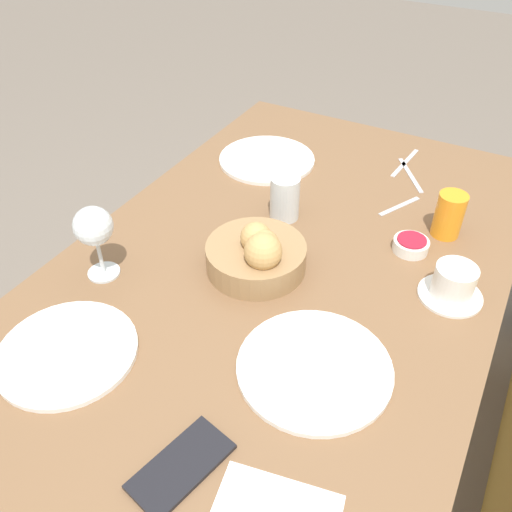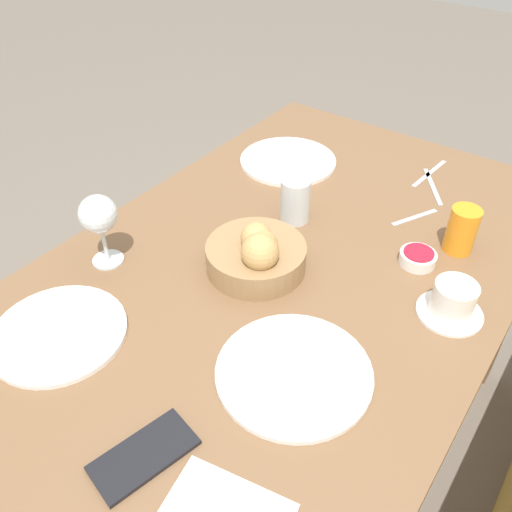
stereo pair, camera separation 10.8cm
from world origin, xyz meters
The scene contains 15 objects.
ground_plane centered at (0.00, 0.00, 0.00)m, with size 10.00×10.00×0.00m, color #6B6056.
dining_table centered at (0.00, 0.00, 0.63)m, with size 1.38×0.85×0.72m.
bread_basket centered at (0.04, -0.04, 0.76)m, with size 0.20×0.20×0.11m.
plate_near_left centered at (-0.36, -0.22, 0.73)m, with size 0.25×0.25×0.01m.
plate_near_right centered at (0.39, -0.21, 0.73)m, with size 0.24×0.24×0.01m.
plate_far_center centered at (0.22, 0.17, 0.73)m, with size 0.26×0.26×0.01m.
juice_glass centered at (-0.26, 0.27, 0.77)m, with size 0.06×0.06×0.10m.
water_tumbler centered at (-0.15, -0.07, 0.77)m, with size 0.07×0.07×0.10m.
wine_glass centered at (0.20, -0.30, 0.84)m, with size 0.08×0.08×0.16m.
coffee_cup centered at (-0.07, 0.33, 0.76)m, with size 0.12×0.12×0.07m.
jam_bowl_berry centered at (-0.17, 0.22, 0.74)m, with size 0.07×0.07×0.03m.
fork_silver centered at (-0.47, 0.13, 0.73)m, with size 0.14×0.10×0.00m.
knife_silver centered at (-0.52, 0.10, 0.73)m, with size 0.17×0.03×0.00m.
spoon_coffee centered at (-0.32, 0.15, 0.73)m, with size 0.12×0.07×0.00m.
cell_phone centered at (0.47, 0.08, 0.73)m, with size 0.16×0.11×0.01m.
Camera 2 is at (0.71, 0.45, 1.44)m, focal length 38.00 mm.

